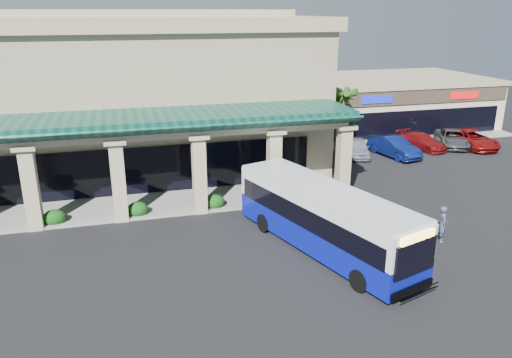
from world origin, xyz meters
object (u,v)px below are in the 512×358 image
object	(u,v)px
pedestrian	(443,224)
car_red	(421,141)
car_silver	(358,148)
transit_bus	(324,220)
car_white	(394,147)
car_extra	(472,139)
car_gray	(452,138)

from	to	relation	value
pedestrian	car_red	distance (m)	18.67
pedestrian	car_silver	bearing A→B (deg)	18.87
transit_bus	car_white	xyz separation A→B (m)	(12.05, 14.09, -0.81)
transit_bus	car_silver	distance (m)	17.60
pedestrian	car_extra	xyz separation A→B (m)	(13.68, 15.48, -0.19)
transit_bus	car_gray	bearing A→B (deg)	22.14
transit_bus	car_extra	size ratio (longest dim) A/B	2.12
car_red	car_white	bearing A→B (deg)	-173.80
car_silver	car_red	distance (m)	6.33
car_white	car_gray	xyz separation A→B (m)	(6.60, 1.52, -0.09)
transit_bus	car_red	bearing A→B (deg)	27.23
car_silver	car_red	xyz separation A→B (m)	(6.30, 0.62, -0.05)
car_red	transit_bus	bearing A→B (deg)	-151.63
car_silver	car_gray	distance (m)	9.43
pedestrian	transit_bus	bearing A→B (deg)	113.64
transit_bus	car_white	size ratio (longest dim) A/B	2.35
car_white	car_extra	size ratio (longest dim) A/B	0.90
car_silver	transit_bus	bearing A→B (deg)	-103.97
car_gray	car_red	bearing A→B (deg)	-154.54
car_silver	car_white	size ratio (longest dim) A/B	0.86
car_silver	car_extra	size ratio (longest dim) A/B	0.78
transit_bus	pedestrian	bearing A→B (deg)	-23.68
car_gray	car_extra	size ratio (longest dim) A/B	0.95
car_extra	car_silver	bearing A→B (deg)	-179.64
car_white	car_red	xyz separation A→B (m)	(3.50, 1.48, -0.14)
car_white	car_red	world-z (taller)	car_white
transit_bus	car_silver	size ratio (longest dim) A/B	2.73
pedestrian	car_white	distance (m)	15.82
transit_bus	car_gray	size ratio (longest dim) A/B	2.23
car_red	car_extra	world-z (taller)	car_extra
car_silver	car_extra	world-z (taller)	car_extra
pedestrian	car_white	xyz separation A→B (m)	(5.74, 14.74, -0.14)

